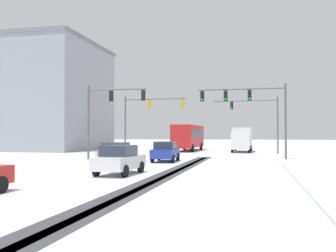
{
  "coord_description": "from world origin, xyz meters",
  "views": [
    {
      "loc": [
        5.95,
        -4.42,
        2.26
      ],
      "look_at": [
        0.0,
        22.23,
        2.8
      ],
      "focal_mm": 41.94,
      "sensor_mm": 36.0,
      "label": 1
    }
  ],
  "objects": [
    {
      "name": "traffic_signal_far_right",
      "position": [
        6.29,
        41.88,
        4.51
      ],
      "size": [
        7.5,
        0.59,
        6.5
      ],
      "color": "#56565B",
      "rests_on": "ground"
    },
    {
      "name": "box_truck_delivery",
      "position": [
        4.32,
        45.1,
        1.63
      ],
      "size": [
        2.45,
        7.45,
        3.02
      ],
      "color": "silver",
      "rests_on": "ground"
    },
    {
      "name": "traffic_signal_near_right",
      "position": [
        5.44,
        29.72,
        4.84
      ],
      "size": [
        7.48,
        0.4,
        6.5
      ],
      "color": "#56565B",
      "rests_on": "ground"
    },
    {
      "name": "traffic_signal_far_left",
      "position": [
        -5.94,
        37.61,
        4.69
      ],
      "size": [
        7.13,
        0.67,
        6.5
      ],
      "color": "#56565B",
      "rests_on": "ground"
    },
    {
      "name": "bus_oncoming",
      "position": [
        -2.78,
        47.2,
        1.99
      ],
      "size": [
        2.8,
        11.04,
        3.38
      ],
      "color": "#B21E1E",
      "rests_on": "ground"
    },
    {
      "name": "wheel_track_right_lane",
      "position": [
        1.0,
        15.88,
        0.0
      ],
      "size": [
        0.95,
        34.94,
        0.01
      ],
      "primitive_type": "cube",
      "color": "#424247",
      "rests_on": "ground"
    },
    {
      "name": "car_silver_second",
      "position": [
        -4.0,
        22.76,
        0.82
      ],
      "size": [
        1.96,
        4.17,
        1.62
      ],
      "color": "#B7BABF",
      "rests_on": "ground"
    },
    {
      "name": "traffic_signal_near_left",
      "position": [
        -6.6,
        27.8,
        4.61
      ],
      "size": [
        5.37,
        0.41,
        6.5
      ],
      "color": "#56565B",
      "rests_on": "ground"
    },
    {
      "name": "wheel_track_left_lane",
      "position": [
        1.47,
        15.88,
        0.0
      ],
      "size": [
        0.79,
        34.94,
        0.01
      ],
      "primitive_type": "cube",
      "color": "#424247",
      "rests_on": "ground"
    },
    {
      "name": "car_blue_lead",
      "position": [
        -1.18,
        26.57,
        0.82
      ],
      "size": [
        1.95,
        4.16,
        1.62
      ],
      "color": "#233899",
      "rests_on": "ground"
    },
    {
      "name": "car_white_third",
      "position": [
        -1.42,
        16.22,
        0.82
      ],
      "size": [
        1.96,
        4.16,
        1.62
      ],
      "color": "silver",
      "rests_on": "ground"
    },
    {
      "name": "office_building_far_left_block",
      "position": [
        -27.91,
        46.52,
        7.58
      ],
      "size": [
        23.88,
        17.12,
        15.15
      ],
      "color": "#9399A3",
      "rests_on": "ground"
    }
  ]
}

